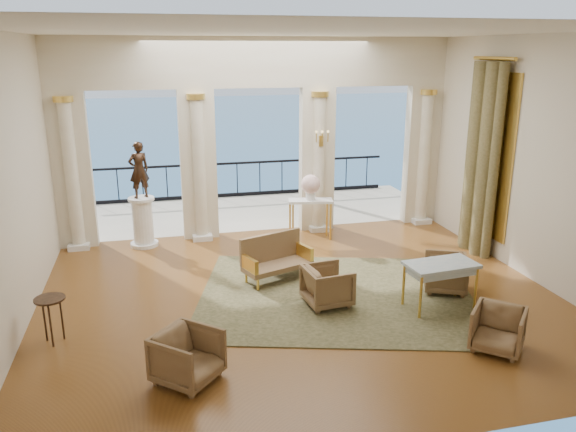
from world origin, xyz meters
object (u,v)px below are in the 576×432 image
object	(u,v)px
game_table	(441,268)
statue	(139,170)
pedestal	(143,223)
console_table	(310,207)
side_table	(50,304)
armchair_d	(328,284)
armchair_c	(445,271)
settee	(275,258)
armchair_a	(187,355)
armchair_b	(498,327)

from	to	relation	value
game_table	statue	world-z (taller)	statue
pedestal	game_table	bearing A→B (deg)	-42.02
console_table	side_table	size ratio (longest dim) A/B	1.46
armchair_d	console_table	distance (m)	3.48
pedestal	armchair_c	bearing A→B (deg)	-35.51
settee	armchair_d	bearing A→B (deg)	-84.31
game_table	pedestal	size ratio (longest dim) A/B	1.10
settee	game_table	world-z (taller)	settee
console_table	side_table	distance (m)	6.23
statue	side_table	bearing A→B (deg)	51.24
statue	console_table	size ratio (longest dim) A/B	1.17
armchair_d	settee	distance (m)	1.46
settee	side_table	bearing A→B (deg)	-177.16
game_table	statue	xyz separation A→B (m)	(-4.88, 4.40, 1.01)
console_table	armchair_a	bearing A→B (deg)	-110.34
armchair_c	game_table	xyz separation A→B (m)	(-0.44, -0.60, 0.35)
statue	side_table	xyz separation A→B (m)	(-1.30, -4.13, -1.11)
armchair_b	pedestal	world-z (taller)	pedestal
armchair_c	console_table	xyz separation A→B (m)	(-1.59, 3.35, 0.41)
console_table	armchair_d	bearing A→B (deg)	-89.99
armchair_b	statue	bearing A→B (deg)	173.41
game_table	side_table	size ratio (longest dim) A/B	1.70
settee	statue	distance (m)	3.75
armchair_d	pedestal	world-z (taller)	pedestal
armchair_d	statue	world-z (taller)	statue
armchair_b	game_table	xyz separation A→B (m)	(-0.14, 1.48, 0.36)
settee	statue	bearing A→B (deg)	113.72
settee	side_table	distance (m)	4.07
settee	console_table	world-z (taller)	console_table
game_table	statue	size ratio (longest dim) A/B	1.00
side_table	armchair_d	bearing A→B (deg)	3.67
side_table	armchair_c	bearing A→B (deg)	2.85
pedestal	side_table	distance (m)	4.33
game_table	pedestal	xyz separation A→B (m)	(-4.88, 4.40, -0.19)
armchair_d	settee	world-z (taller)	settee
armchair_b	pedestal	distance (m)	7.74
armchair_d	armchair_a	bearing A→B (deg)	119.38
game_table	armchair_a	bearing A→B (deg)	-169.45
armchair_b	statue	xyz separation A→B (m)	(-5.02, 5.88, 1.37)
console_table	settee	bearing A→B (deg)	-110.80
armchair_a	armchair_d	size ratio (longest dim) A/B	1.02
game_table	armchair_c	bearing A→B (deg)	48.42
armchair_d	side_table	xyz separation A→B (m)	(-4.37, -0.28, 0.24)
game_table	armchair_b	bearing A→B (deg)	-89.94
armchair_d	statue	distance (m)	5.11
armchair_c	armchair_d	distance (m)	2.24
armchair_b	pedestal	xyz separation A→B (m)	(-5.02, 5.88, 0.18)
armchair_a	game_table	xyz separation A→B (m)	(4.29, 1.23, 0.33)
armchair_b	settee	bearing A→B (deg)	170.59
settee	side_table	xyz separation A→B (m)	(-3.74, -1.59, 0.19)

